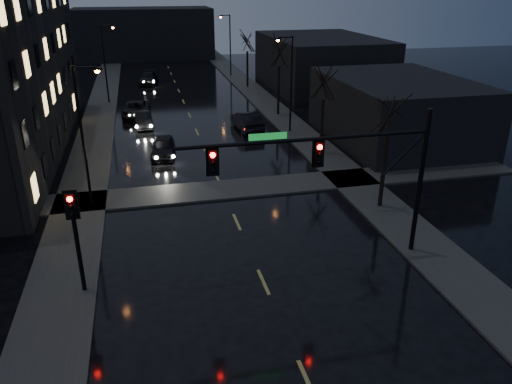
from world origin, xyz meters
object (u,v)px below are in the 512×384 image
oncoming_car_b (143,120)px  oncoming_car_c (136,109)px  oncoming_car_d (148,78)px  lead_car (247,121)px  oncoming_car_a (163,147)px

oncoming_car_b → oncoming_car_c: oncoming_car_c is taller
oncoming_car_c → oncoming_car_d: oncoming_car_d is taller
oncoming_car_c → lead_car: (9.37, -6.99, 0.11)m
oncoming_car_d → lead_car: size_ratio=1.02×
oncoming_car_a → oncoming_car_d: bearing=96.2°
oncoming_car_c → lead_car: size_ratio=1.03×
oncoming_car_b → lead_car: size_ratio=0.82×
oncoming_car_b → oncoming_car_d: (1.09, 20.45, 0.06)m
oncoming_car_a → lead_car: lead_car is taller
oncoming_car_a → lead_car: size_ratio=0.85×
lead_car → oncoming_car_c: bearing=-41.3°
oncoming_car_a → oncoming_car_c: 12.65m
oncoming_car_c → oncoming_car_b: bearing=-75.3°
oncoming_car_b → oncoming_car_c: (-0.57, 3.99, 0.04)m
oncoming_car_a → oncoming_car_d: oncoming_car_d is taller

